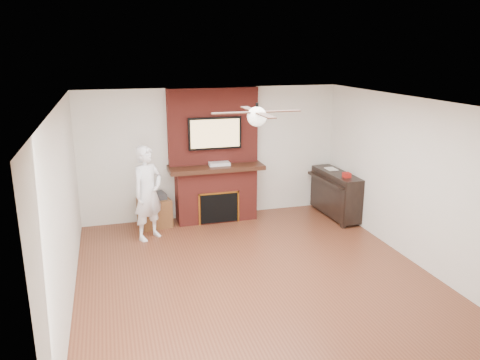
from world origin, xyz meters
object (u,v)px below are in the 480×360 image
object	(u,v)px
person	(148,193)
side_table	(155,211)
fireplace	(215,169)
piano	(336,193)

from	to	relation	value
person	side_table	distance (m)	0.82
person	side_table	bearing A→B (deg)	40.04
side_table	person	bearing A→B (deg)	-113.98
side_table	fireplace	bearing A→B (deg)	-6.92
person	piano	distance (m)	3.62
fireplace	side_table	xyz separation A→B (m)	(-1.18, -0.07, -0.71)
person	piano	world-z (taller)	person
person	side_table	xyz separation A→B (m)	(0.15, 0.60, -0.53)
fireplace	piano	xyz separation A→B (m)	(2.28, -0.55, -0.52)
fireplace	person	world-z (taller)	fireplace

